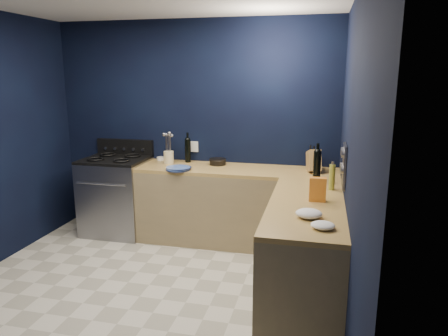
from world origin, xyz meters
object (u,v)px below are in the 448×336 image
(plate_stack, at_px, (178,168))
(crouton_bag, at_px, (318,190))
(gas_range, at_px, (117,197))
(knife_block, at_px, (314,161))
(utensil_crock, at_px, (169,157))

(plate_stack, relative_size, crouton_bag, 1.33)
(plate_stack, distance_m, crouton_bag, 1.77)
(gas_range, xyz_separation_m, knife_block, (2.39, 0.06, 0.56))
(utensil_crock, distance_m, crouton_bag, 2.13)
(gas_range, distance_m, crouton_bag, 2.72)
(knife_block, bearing_deg, gas_range, 168.22)
(knife_block, bearing_deg, plate_stack, 176.98)
(gas_range, bearing_deg, knife_block, 1.35)
(gas_range, height_order, knife_block, knife_block)
(gas_range, distance_m, plate_stack, 1.03)
(gas_range, xyz_separation_m, plate_stack, (0.90, -0.21, 0.46))
(gas_range, height_order, plate_stack, plate_stack)
(knife_block, distance_m, crouton_bag, 1.11)
(knife_block, height_order, crouton_bag, knife_block)
(plate_stack, relative_size, utensil_crock, 1.84)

